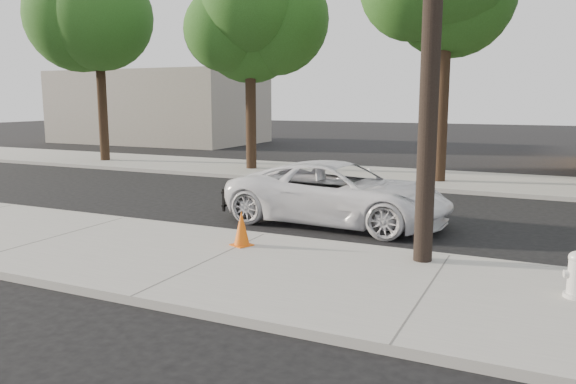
# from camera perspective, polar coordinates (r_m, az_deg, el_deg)

# --- Properties ---
(ground) EXTENTS (120.00, 120.00, 0.00)m
(ground) POSITION_cam_1_polar(r_m,az_deg,el_deg) (14.35, 1.51, -3.03)
(ground) COLOR black
(ground) RESTS_ON ground
(near_sidewalk) EXTENTS (90.00, 4.40, 0.15)m
(near_sidewalk) POSITION_cam_1_polar(r_m,az_deg,el_deg) (10.65, -7.88, -7.15)
(near_sidewalk) COLOR gray
(near_sidewalk) RESTS_ON ground
(far_sidewalk) EXTENTS (90.00, 5.00, 0.15)m
(far_sidewalk) POSITION_cam_1_polar(r_m,az_deg,el_deg) (22.27, 10.31, 1.51)
(far_sidewalk) COLOR gray
(far_sidewalk) RESTS_ON ground
(curb_near) EXTENTS (90.00, 0.12, 0.16)m
(curb_near) POSITION_cam_1_polar(r_m,az_deg,el_deg) (12.48, -2.37, -4.58)
(curb_near) COLOR #9E9B93
(curb_near) RESTS_ON ground
(building_far) EXTENTS (14.00, 8.00, 5.00)m
(building_far) POSITION_cam_1_polar(r_m,az_deg,el_deg) (41.64, -12.96, 8.41)
(building_far) COLOR gray
(building_far) RESTS_ON ground
(utility_pole) EXTENTS (1.40, 0.34, 9.00)m
(utility_pole) POSITION_cam_1_polar(r_m,az_deg,el_deg) (10.45, 14.50, 17.95)
(utility_pole) COLOR black
(utility_pole) RESTS_ON near_sidewalk
(tree_a) EXTENTS (4.65, 4.50, 9.00)m
(tree_a) POSITION_cam_1_polar(r_m,az_deg,el_deg) (28.56, -18.65, 15.89)
(tree_a) COLOR black
(tree_a) RESTS_ON far_sidewalk
(tree_b) EXTENTS (4.34, 4.20, 8.45)m
(tree_b) POSITION_cam_1_polar(r_m,az_deg,el_deg) (24.00, -3.65, 16.75)
(tree_b) COLOR black
(tree_b) RESTS_ON far_sidewalk
(police_cruiser) EXTENTS (5.68, 2.81, 1.55)m
(police_cruiser) POSITION_cam_1_polar(r_m,az_deg,el_deg) (14.06, 5.16, -0.10)
(police_cruiser) COLOR white
(police_cruiser) RESTS_ON ground
(traffic_cone) EXTENTS (0.48, 0.48, 0.72)m
(traffic_cone) POSITION_cam_1_polar(r_m,az_deg,el_deg) (11.44, -4.74, -3.73)
(traffic_cone) COLOR #DB570B
(traffic_cone) RESTS_ON near_sidewalk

